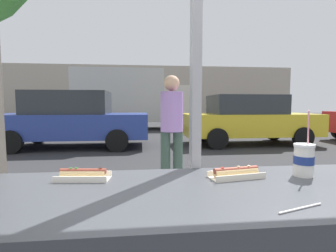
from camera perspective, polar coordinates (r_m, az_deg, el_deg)
name	(u,v)px	position (r m, az deg, el deg)	size (l,w,h in m)	color
ground_plane	(149,141)	(9.36, -4.37, -3.37)	(60.00, 60.00, 0.00)	#2D2D30
sidewalk_strip	(167,213)	(3.14, -0.34, -19.08)	(16.00, 2.80, 0.11)	gray
window_wall	(196,5)	(1.47, 6.39, 25.51)	(2.84, 0.20, 2.90)	#423D38
building_facade_far	(143,93)	(23.67, -5.55, 7.44)	(28.00, 1.20, 4.85)	#A89E8E
soda_cup_right	(304,159)	(1.37, 28.25, -6.64)	(0.09, 0.09, 0.31)	silver
hotdog_tray_near	(236,173)	(1.23, 15.06, -10.16)	(0.26, 0.14, 0.05)	beige
hotdog_tray_far	(83,175)	(1.22, -18.54, -10.34)	(0.25, 0.13, 0.05)	silver
loose_straw	(301,208)	(0.96, 27.68, -16.08)	(0.01, 0.01, 0.19)	white
parked_car_blue	(72,119)	(8.43, -20.73, 1.45)	(4.58, 2.08, 1.74)	#283D93
parked_car_yellow	(248,119)	(8.92, 17.58, 1.46)	(4.40, 1.95, 1.65)	gold
box_truck	(132,98)	(14.13, -8.17, 6.30)	(6.45, 2.44, 3.20)	beige
pedestrian	(172,125)	(3.60, 0.84, 0.29)	(0.32, 0.32, 1.63)	#31463E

